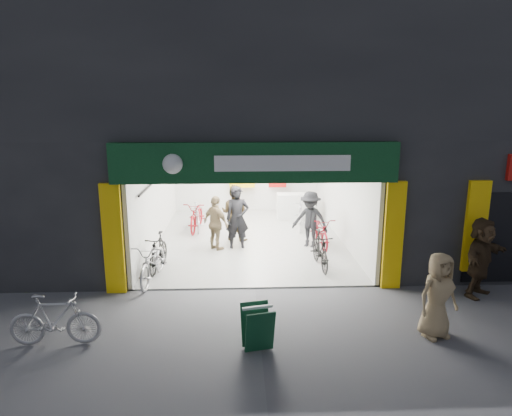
{
  "coord_description": "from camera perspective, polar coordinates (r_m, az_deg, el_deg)",
  "views": [
    {
      "loc": [
        -0.41,
        -10.17,
        4.37
      ],
      "look_at": [
        0.09,
        1.5,
        1.64
      ],
      "focal_mm": 32.0,
      "sensor_mm": 36.0,
      "label": 1
    }
  ],
  "objects": [
    {
      "name": "bike_left_midfront",
      "position": [
        12.35,
        -12.12,
        -5.42
      ],
      "size": [
        0.64,
        1.69,
        0.99
      ],
      "primitive_type": "imported",
      "rotation": [
        0.0,
        0.0,
        -0.1
      ],
      "color": "black",
      "rests_on": "ground"
    },
    {
      "name": "ground",
      "position": [
        11.08,
        -0.13,
        -10.07
      ],
      "size": [
        60.0,
        60.0,
        0.0
      ],
      "primitive_type": "plane",
      "color": "#56565B",
      "rests_on": "ground"
    },
    {
      "name": "parked_bike",
      "position": [
        9.29,
        -23.85,
        -12.66
      ],
      "size": [
        1.66,
        0.5,
        0.99
      ],
      "primitive_type": "imported",
      "rotation": [
        0.0,
        0.0,
        1.59
      ],
      "color": "#ACABB0",
      "rests_on": "ground"
    },
    {
      "name": "pedestrian_far",
      "position": [
        11.58,
        26.27,
        -5.55
      ],
      "size": [
        1.66,
        1.52,
        1.85
      ],
      "primitive_type": "imported",
      "rotation": [
        0.0,
        0.0,
        0.7
      ],
      "color": "#3A2A1A",
      "rests_on": "ground"
    },
    {
      "name": "customer_d",
      "position": [
        13.58,
        -5.03,
        -1.97
      ],
      "size": [
        0.99,
        0.98,
        1.68
      ],
      "primitive_type": "imported",
      "rotation": [
        0.0,
        0.0,
        2.37
      ],
      "color": "olive",
      "rests_on": "ground"
    },
    {
      "name": "customer_b",
      "position": [
        14.53,
        -2.73,
        -0.63
      ],
      "size": [
        1.08,
        0.98,
        1.82
      ],
      "primitive_type": "imported",
      "rotation": [
        0.0,
        0.0,
        2.74
      ],
      "color": "#3D2F1B",
      "rests_on": "ground"
    },
    {
      "name": "bike_left_midback",
      "position": [
        15.89,
        -7.4,
        -0.95
      ],
      "size": [
        0.88,
        2.05,
        1.05
      ],
      "primitive_type": "imported",
      "rotation": [
        0.0,
        0.0,
        -0.1
      ],
      "color": "maroon",
      "rests_on": "ground"
    },
    {
      "name": "customer_c",
      "position": [
        13.9,
        6.78,
        -1.49
      ],
      "size": [
        1.3,
        1.12,
        1.75
      ],
      "primitive_type": "imported",
      "rotation": [
        0.0,
        0.0,
        -0.52
      ],
      "color": "black",
      "rests_on": "ground"
    },
    {
      "name": "bike_left_back",
      "position": [
        15.84,
        -7.41,
        -1.15
      ],
      "size": [
        0.7,
        1.65,
        0.96
      ],
      "primitive_type": "imported",
      "rotation": [
        0.0,
        0.0,
        0.16
      ],
      "color": "silver",
      "rests_on": "ground"
    },
    {
      "name": "bike_right_mid",
      "position": [
        14.16,
        8.01,
        -2.9
      ],
      "size": [
        0.78,
        1.88,
        0.97
      ],
      "primitive_type": "imported",
      "rotation": [
        0.0,
        0.0,
        0.08
      ],
      "color": "maroon",
      "rests_on": "ground"
    },
    {
      "name": "building",
      "position": [
        15.22,
        2.59,
        12.94
      ],
      "size": [
        17.0,
        10.27,
        8.0
      ],
      "color": "#232326",
      "rests_on": "ground"
    },
    {
      "name": "customer_a",
      "position": [
        13.67,
        -2.34,
        -1.29
      ],
      "size": [
        0.75,
        0.54,
        1.92
      ],
      "primitive_type": "imported",
      "rotation": [
        0.0,
        0.0,
        0.11
      ],
      "color": "black",
      "rests_on": "ground"
    },
    {
      "name": "pedestrian_near",
      "position": [
        9.33,
        21.78,
        -10.11
      ],
      "size": [
        0.93,
        0.75,
        1.66
      ],
      "primitive_type": "imported",
      "rotation": [
        0.0,
        0.0,
        0.3
      ],
      "color": "#988058",
      "rests_on": "ground"
    },
    {
      "name": "bike_right_back",
      "position": [
        16.01,
        5.55,
        -0.75
      ],
      "size": [
        0.75,
        1.84,
        1.07
      ],
      "primitive_type": "imported",
      "rotation": [
        0.0,
        0.0,
        -0.14
      ],
      "color": "#BDBCC1",
      "rests_on": "ground"
    },
    {
      "name": "bike_left_front",
      "position": [
        11.63,
        -12.74,
        -6.53
      ],
      "size": [
        0.89,
        2.03,
        1.03
      ],
      "primitive_type": "imported",
      "rotation": [
        0.0,
        0.0,
        -0.1
      ],
      "color": "#A6A6AA",
      "rests_on": "ground"
    },
    {
      "name": "sandwich_board",
      "position": [
        8.42,
        0.2,
        -14.6
      ],
      "size": [
        0.63,
        0.64,
        0.81
      ],
      "rotation": [
        0.0,
        0.0,
        0.22
      ],
      "color": "#0F3C22",
      "rests_on": "ground"
    },
    {
      "name": "bike_right_front",
      "position": [
        12.33,
        8.04,
        -5.26
      ],
      "size": [
        0.55,
        1.69,
        1.0
      ],
      "primitive_type": "imported",
      "rotation": [
        0.0,
        0.0,
        0.05
      ],
      "color": "black",
      "rests_on": "ground"
    }
  ]
}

